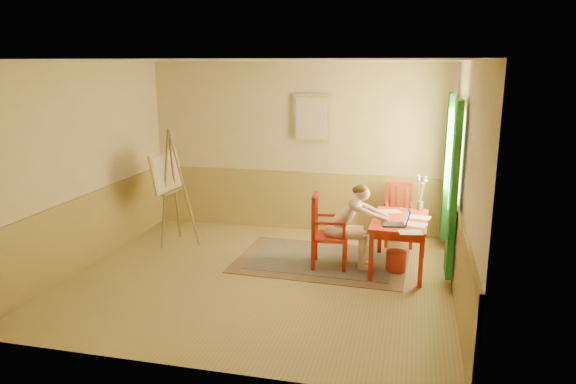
% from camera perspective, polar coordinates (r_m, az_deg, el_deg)
% --- Properties ---
extents(room, '(5.04, 4.54, 2.84)m').
position_cam_1_polar(room, '(6.80, -3.12, 1.93)').
color(room, tan).
rests_on(room, ground).
extents(wainscot, '(5.00, 4.50, 1.00)m').
position_cam_1_polar(wainscot, '(7.77, -1.38, -3.44)').
color(wainscot, tan).
rests_on(wainscot, room).
extents(window, '(0.12, 2.01, 2.20)m').
position_cam_1_polar(window, '(7.64, 17.03, 2.21)').
color(window, white).
rests_on(window, room).
extents(wall_portrait, '(0.60, 0.05, 0.76)m').
position_cam_1_polar(wall_portrait, '(8.79, 2.51, 7.85)').
color(wall_portrait, tan).
rests_on(wall_portrait, room).
extents(rug, '(2.46, 1.69, 0.02)m').
position_cam_1_polar(rug, '(7.77, 3.58, -7.29)').
color(rug, '#8C7251').
rests_on(rug, room).
extents(table, '(0.76, 1.23, 0.72)m').
position_cam_1_polar(table, '(7.43, 11.81, -3.48)').
color(table, red).
rests_on(table, room).
extents(chair_left, '(0.51, 0.49, 1.03)m').
position_cam_1_polar(chair_left, '(7.41, 4.08, -4.19)').
color(chair_left, red).
rests_on(chair_left, room).
extents(chair_back, '(0.46, 0.48, 0.96)m').
position_cam_1_polar(chair_back, '(8.52, 11.66, -2.34)').
color(chair_back, red).
rests_on(chair_back, room).
extents(figure, '(0.90, 0.41, 1.19)m').
position_cam_1_polar(figure, '(7.36, 6.62, -3.22)').
color(figure, beige).
rests_on(figure, room).
extents(laptop, '(0.38, 0.26, 0.21)m').
position_cam_1_polar(laptop, '(7.09, 11.60, -3.16)').
color(laptop, '#1E2338').
rests_on(laptop, table).
extents(papers, '(0.73, 1.19, 0.00)m').
position_cam_1_polar(papers, '(7.31, 12.70, -3.03)').
color(papers, white).
rests_on(papers, table).
extents(vase, '(0.16, 0.25, 0.50)m').
position_cam_1_polar(vase, '(7.87, 13.93, -0.22)').
color(vase, '#3F724C').
rests_on(vase, table).
extents(wastebasket, '(0.33, 0.33, 0.29)m').
position_cam_1_polar(wastebasket, '(7.48, 11.41, -7.25)').
color(wastebasket, '#A5331F').
rests_on(wastebasket, room).
extents(easel, '(0.63, 0.81, 1.82)m').
position_cam_1_polar(easel, '(8.46, -12.58, 1.66)').
color(easel, olive).
rests_on(easel, room).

